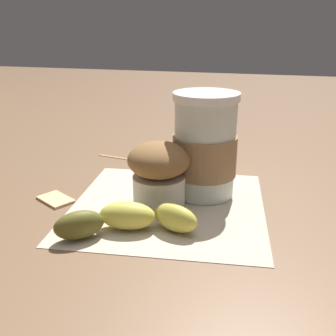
{
  "coord_description": "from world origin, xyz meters",
  "views": [
    {
      "loc": [
        0.46,
        0.12,
        0.23
      ],
      "look_at": [
        0.0,
        0.0,
        0.05
      ],
      "focal_mm": 42.0,
      "sensor_mm": 36.0,
      "label": 1
    }
  ],
  "objects_px": {
    "sugar_packet": "(56,198)",
    "coffee_cup": "(205,148)",
    "muffin": "(159,171)",
    "banana": "(128,219)"
  },
  "relations": [
    {
      "from": "muffin",
      "to": "banana",
      "type": "distance_m",
      "value": 0.09
    },
    {
      "from": "coffee_cup",
      "to": "sugar_packet",
      "type": "relative_size",
      "value": 2.86
    },
    {
      "from": "sugar_packet",
      "to": "muffin",
      "type": "bearing_deg",
      "value": 100.43
    },
    {
      "from": "coffee_cup",
      "to": "banana",
      "type": "xyz_separation_m",
      "value": [
        0.13,
        -0.06,
        -0.05
      ]
    },
    {
      "from": "banana",
      "to": "sugar_packet",
      "type": "distance_m",
      "value": 0.14
    },
    {
      "from": "coffee_cup",
      "to": "muffin",
      "type": "distance_m",
      "value": 0.07
    },
    {
      "from": "sugar_packet",
      "to": "banana",
      "type": "bearing_deg",
      "value": 66.11
    },
    {
      "from": "sugar_packet",
      "to": "coffee_cup",
      "type": "bearing_deg",
      "value": 111.51
    },
    {
      "from": "banana",
      "to": "sugar_packet",
      "type": "height_order",
      "value": "banana"
    },
    {
      "from": "muffin",
      "to": "banana",
      "type": "xyz_separation_m",
      "value": [
        0.08,
        -0.01,
        -0.03
      ]
    }
  ]
}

